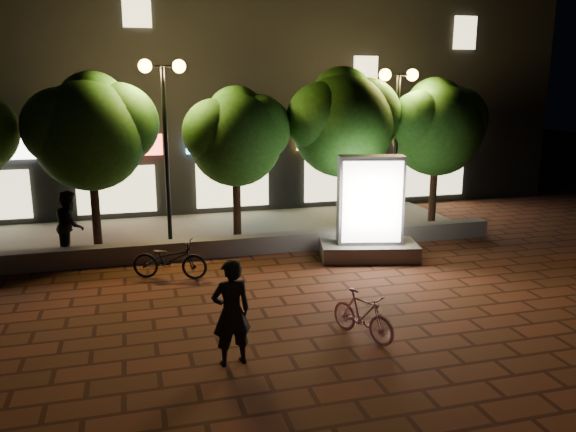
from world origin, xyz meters
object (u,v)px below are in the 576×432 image
object	(u,v)px
tree_far_right	(437,124)
street_lamp_left	(164,106)
tree_mid	(237,133)
tree_right	(344,119)
rider	(231,312)
street_lamp_right	(397,108)
scooter_pink	(363,315)
pedestrian	(70,225)
ad_kiosk	(370,218)
tree_left	(92,128)
scooter_parked	(170,259)

from	to	relation	value
tree_far_right	street_lamp_left	world-z (taller)	street_lamp_left
tree_mid	tree_right	size ratio (longest dim) A/B	0.89
tree_right	rider	size ratio (longest dim) A/B	2.74
tree_right	rider	bearing A→B (deg)	-122.19
street_lamp_right	scooter_pink	world-z (taller)	street_lamp_right
tree_far_right	street_lamp_right	distance (m)	1.66
tree_mid	rider	xyz separation A→B (m)	(-1.56, -7.73, -2.29)
tree_mid	tree_far_right	bearing A→B (deg)	0.00
rider	pedestrian	bearing A→B (deg)	-74.30
tree_far_right	rider	size ratio (longest dim) A/B	2.58
tree_right	ad_kiosk	world-z (taller)	tree_right
ad_kiosk	rider	xyz separation A→B (m)	(-4.61, -4.96, -0.20)
tree_left	scooter_pink	xyz separation A→B (m)	(4.94, -7.36, -3.00)
tree_right	scooter_parked	world-z (taller)	tree_right
street_lamp_right	ad_kiosk	distance (m)	4.19
tree_right	scooter_parked	size ratio (longest dim) A/B	2.77
tree_left	street_lamp_left	distance (m)	2.05
tree_left	street_lamp_right	size ratio (longest dim) A/B	0.98
ad_kiosk	rider	distance (m)	6.77
scooter_pink	pedestrian	distance (m)	8.53
scooter_pink	street_lamp_left	bearing A→B (deg)	87.50
tree_right	street_lamp_right	distance (m)	1.70
scooter_pink	rider	world-z (taller)	rider
street_lamp_right	rider	distance (m)	10.34
scooter_parked	tree_right	bearing A→B (deg)	-41.50
street_lamp_left	pedestrian	bearing A→B (deg)	-165.02
street_lamp_left	ad_kiosk	world-z (taller)	street_lamp_left
tree_left	scooter_pink	bearing A→B (deg)	-56.14
tree_mid	street_lamp_right	size ratio (longest dim) A/B	0.90
street_lamp_right	ad_kiosk	size ratio (longest dim) A/B	1.77
tree_far_right	street_lamp_left	bearing A→B (deg)	-178.24
tree_far_right	street_lamp_right	world-z (taller)	street_lamp_right
tree_right	ad_kiosk	xyz separation A→B (m)	(-0.26, -2.77, -2.44)
tree_far_right	scooter_pink	size ratio (longest dim) A/B	3.21
tree_mid	pedestrian	distance (m)	5.25
tree_right	street_lamp_left	size ratio (longest dim) A/B	0.98
tree_far_right	scooter_parked	world-z (taller)	tree_far_right
scooter_parked	tree_far_right	bearing A→B (deg)	-50.99
street_lamp_right	rider	xyz separation A→B (m)	(-6.51, -7.47, -2.97)
tree_right	tree_left	bearing A→B (deg)	-180.00
scooter_pink	street_lamp_right	bearing A→B (deg)	35.20
ad_kiosk	rider	bearing A→B (deg)	-132.87
ad_kiosk	pedestrian	bearing A→B (deg)	166.81
tree_left	rider	bearing A→B (deg)	-72.50
tree_far_right	street_lamp_right	size ratio (longest dim) A/B	0.96
tree_mid	scooter_parked	bearing A→B (deg)	-126.70
tree_left	scooter_pink	world-z (taller)	tree_left
tree_left	pedestrian	distance (m)	2.71
tree_far_right	tree_left	bearing A→B (deg)	180.00
tree_left	rider	distance (m)	8.49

